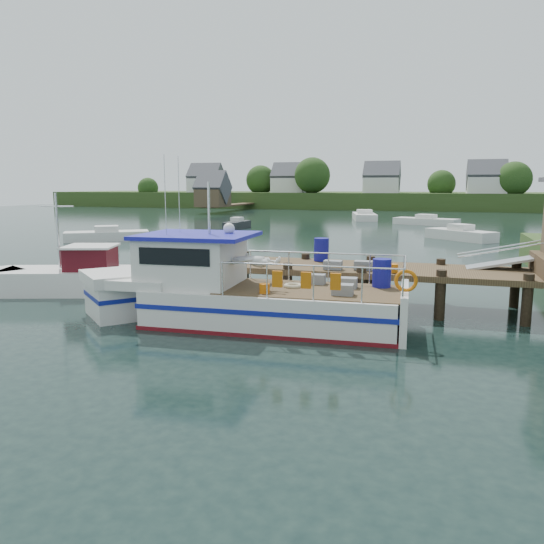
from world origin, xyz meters
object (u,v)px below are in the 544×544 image
(work_boat, at_px, (71,277))
(moored_far, at_px, (426,221))
(moored_rowboat, at_px, (189,262))
(moored_a, at_px, (107,235))
(dock, at_px, (508,247))
(moored_e, at_px, (237,224))
(moored_d, at_px, (364,216))
(lobster_boat, at_px, (233,293))
(moored_b, at_px, (460,234))

(work_boat, height_order, moored_far, work_boat)
(moored_rowboat, xyz_separation_m, moored_a, (-12.20, 10.85, 0.05))
(dock, bearing_deg, moored_e, 124.55)
(moored_d, bearing_deg, lobster_boat, -69.22)
(moored_d, bearing_deg, moored_e, -102.81)
(work_boat, bearing_deg, moored_e, 80.72)
(moored_rowboat, distance_m, moored_d, 41.90)
(moored_b, bearing_deg, moored_a, -153.53)
(moored_rowboat, bearing_deg, work_boat, -85.15)
(moored_rowboat, xyz_separation_m, moored_d, (3.53, 41.75, 0.09))
(moored_a, bearing_deg, moored_b, 3.90)
(moored_a, bearing_deg, moored_d, 49.04)
(dock, bearing_deg, moored_b, 90.78)
(dock, height_order, moored_a, dock)
(work_boat, height_order, moored_a, work_boat)
(moored_d, distance_m, moored_e, 20.01)
(work_boat, distance_m, moored_b, 30.45)
(moored_rowboat, height_order, moored_d, moored_d)
(moored_e, bearing_deg, moored_a, -120.14)
(lobster_boat, bearing_deg, moored_d, 90.09)
(work_boat, bearing_deg, lobster_boat, -35.67)
(moored_far, height_order, moored_b, moored_b)
(work_boat, relative_size, moored_rowboat, 2.04)
(moored_a, height_order, moored_b, moored_b)
(work_boat, height_order, moored_rowboat, work_boat)
(moored_rowboat, relative_size, moored_d, 0.47)
(work_boat, height_order, moored_b, work_boat)
(work_boat, xyz_separation_m, moored_e, (-4.93, 31.45, -0.21))
(lobster_boat, xyz_separation_m, moored_d, (-2.50, 51.10, -0.47))
(work_boat, distance_m, moored_far, 43.93)
(dock, bearing_deg, moored_far, 94.48)
(work_boat, distance_m, moored_d, 48.92)
(dock, relative_size, moored_d, 2.14)
(moored_a, distance_m, moored_e, 14.78)
(lobster_boat, distance_m, work_boat, 8.20)
(moored_e, bearing_deg, moored_d, 50.85)
(lobster_boat, height_order, work_boat, lobster_boat)
(dock, relative_size, moored_e, 4.05)
(dock, relative_size, lobster_boat, 1.53)
(moored_rowboat, relative_size, moored_e, 0.89)
(lobster_boat, relative_size, moored_d, 1.40)
(moored_far, relative_size, moored_e, 1.72)
(moored_rowboat, distance_m, moored_e, 25.47)
(work_boat, distance_m, moored_a, 20.56)
(moored_b, bearing_deg, dock, -80.64)
(moored_rowboat, relative_size, moored_far, 0.52)
(moored_far, bearing_deg, moored_b, -73.89)
(dock, distance_m, moored_far, 41.10)
(lobster_boat, height_order, moored_d, lobster_boat)
(dock, distance_m, moored_a, 31.23)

